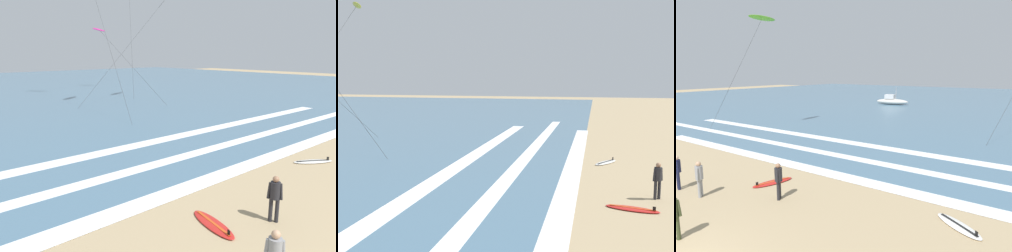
{
  "view_description": "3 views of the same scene",
  "coord_description": "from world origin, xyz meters",
  "views": [
    {
      "loc": [
        -10.38,
        0.26,
        5.51
      ],
      "look_at": [
        -2.04,
        9.82,
        2.68
      ],
      "focal_mm": 35.56,
      "sensor_mm": 36.0,
      "label": 1
    },
    {
      "loc": [
        -19.2,
        8.22,
        5.32
      ],
      "look_at": [
        -0.16,
        12.44,
        2.88
      ],
      "focal_mm": 43.82,
      "sensor_mm": 36.0,
      "label": 2
    },
    {
      "loc": [
        8.44,
        -3.05,
        5.46
      ],
      "look_at": [
        -0.73,
        9.85,
        2.61
      ],
      "focal_mm": 33.17,
      "sensor_mm": 36.0,
      "label": 3
    }
  ],
  "objects": [
    {
      "name": "wave_foam_mid_break",
      "position": [
        -1.32,
        12.6,
        0.01
      ],
      "size": [
        56.84,
        0.86,
        0.01
      ],
      "primitive_type": "cube",
      "color": "white",
      "rests_on": "ocean_surface"
    },
    {
      "name": "wave_foam_shoreline",
      "position": [
        1.3,
        9.45,
        0.01
      ],
      "size": [
        38.12,
        1.03,
        0.01
      ],
      "primitive_type": "cube",
      "color": "white",
      "rests_on": "ocean_surface"
    },
    {
      "name": "wave_foam_outer_break",
      "position": [
        -0.8,
        16.05,
        0.01
      ],
      "size": [
        46.09,
        1.09,
        0.01
      ],
      "primitive_type": "cube",
      "color": "white",
      "rests_on": "ocean_surface"
    },
    {
      "name": "surfboard_near_water",
      "position": [
        5.86,
        7.57,
        0.05
      ],
      "size": [
        2.1,
        1.63,
        0.25
      ],
      "color": "silver",
      "rests_on": "ground"
    },
    {
      "name": "kite_magenta_high_right",
      "position": [
        8.19,
        32.58,
        7.8
      ],
      "size": [
        5.73,
        7.43,
        8.06
      ],
      "color": "#CC2384",
      "rests_on": "ground"
    },
    {
      "name": "surfer_foreground_main",
      "position": [
        -1.11,
        5.57,
        0.96
      ],
      "size": [
        0.34,
        0.48,
        1.6
      ],
      "color": "#232328",
      "rests_on": "ground"
    },
    {
      "name": "surfboard_left_pile",
      "position": [
        -2.8,
        6.72,
        0.05
      ],
      "size": [
        1.08,
        2.18,
        0.25
      ],
      "color": "red",
      "rests_on": "ground"
    }
  ]
}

